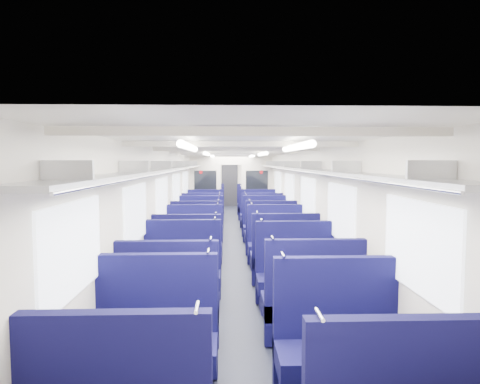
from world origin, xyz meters
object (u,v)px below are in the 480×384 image
(seat_12, at_px, (197,238))
(seat_9, at_px, (284,261))
(end_door, at_px, (230,185))
(seat_22, at_px, (209,206))
(seat_21, at_px, (254,209))
(seat_4, at_px, (169,311))
(seat_11, at_px, (276,247))
(seat_3, at_px, (339,354))
(seat_15, at_px, (265,229))
(seat_13, at_px, (270,237))
(seat_14, at_px, (200,229))
(seat_23, at_px, (252,206))
(seat_18, at_px, (205,217))
(seat_20, at_px, (208,210))
(seat_10, at_px, (193,248))
(seat_19, at_px, (258,217))
(seat_7, at_px, (296,281))
(seat_8, at_px, (188,263))
(seat_5, at_px, (312,308))
(seat_2, at_px, (155,348))
(seat_17, at_px, (262,223))
(bulkhead, at_px, (231,187))
(seat_6, at_px, (182,278))
(seat_16, at_px, (203,223))

(seat_12, bearing_deg, seat_9, -53.72)
(end_door, distance_m, seat_22, 3.74)
(seat_9, height_order, seat_21, same)
(seat_4, relative_size, seat_11, 1.00)
(seat_3, relative_size, seat_15, 1.00)
(seat_9, xyz_separation_m, seat_22, (-1.66, 9.05, 0.00))
(seat_12, xyz_separation_m, seat_13, (1.66, 0.01, 0.00))
(seat_14, height_order, seat_23, same)
(seat_13, bearing_deg, seat_18, 115.73)
(seat_20, xyz_separation_m, seat_23, (1.66, 1.19, 0.00))
(seat_9, relative_size, seat_10, 1.00)
(seat_13, height_order, seat_19, same)
(seat_10, xyz_separation_m, seat_12, (0.00, 1.09, 0.00))
(seat_7, relative_size, seat_22, 1.00)
(seat_8, bearing_deg, seat_5, -53.69)
(seat_2, height_order, seat_20, same)
(seat_7, height_order, seat_18, same)
(seat_10, bearing_deg, seat_23, 77.99)
(seat_18, relative_size, seat_22, 1.00)
(end_door, relative_size, seat_5, 1.57)
(seat_3, relative_size, seat_13, 1.00)
(seat_15, xyz_separation_m, seat_17, (0.00, 1.10, 0.00))
(end_door, bearing_deg, seat_2, -92.97)
(seat_2, xyz_separation_m, seat_8, (0.00, 3.26, 0.00))
(seat_10, xyz_separation_m, seat_23, (1.66, 7.80, 0.00))
(end_door, xyz_separation_m, seat_2, (-0.83, -15.98, -0.61))
(bulkhead, distance_m, seat_10, 6.06)
(seat_12, bearing_deg, seat_15, 35.49)
(seat_20, distance_m, seat_21, 1.66)
(seat_10, bearing_deg, seat_12, 90.00)
(seat_3, relative_size, seat_6, 1.00)
(seat_9, bearing_deg, seat_18, 106.20)
(seat_2, distance_m, seat_14, 6.76)
(seat_12, height_order, seat_23, same)
(end_door, height_order, seat_5, end_door)
(bulkhead, relative_size, seat_19, 2.20)
(seat_2, bearing_deg, seat_4, 90.00)
(seat_15, bearing_deg, seat_6, -110.42)
(seat_17, xyz_separation_m, seat_18, (-1.66, 1.17, 0.00))
(seat_19, bearing_deg, seat_12, -115.30)
(seat_21, xyz_separation_m, seat_22, (-1.66, 1.23, 0.00))
(seat_18, bearing_deg, seat_10, -90.00)
(seat_7, xyz_separation_m, seat_22, (-1.66, 10.26, 0.00))
(seat_16, xyz_separation_m, seat_18, (0.00, 1.12, 0.00))
(seat_2, distance_m, seat_5, 1.94)
(seat_18, xyz_separation_m, seat_22, (0.00, 3.33, 0.00))
(seat_4, distance_m, seat_8, 2.29)
(seat_4, bearing_deg, seat_22, 90.00)
(seat_8, xyz_separation_m, seat_9, (1.66, 0.07, 0.00))
(seat_7, relative_size, seat_13, 1.00)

